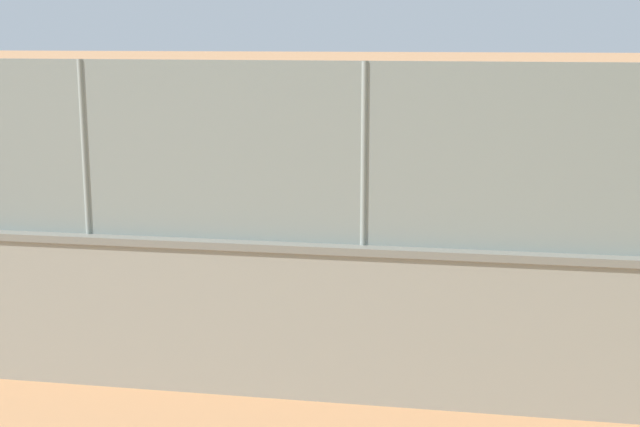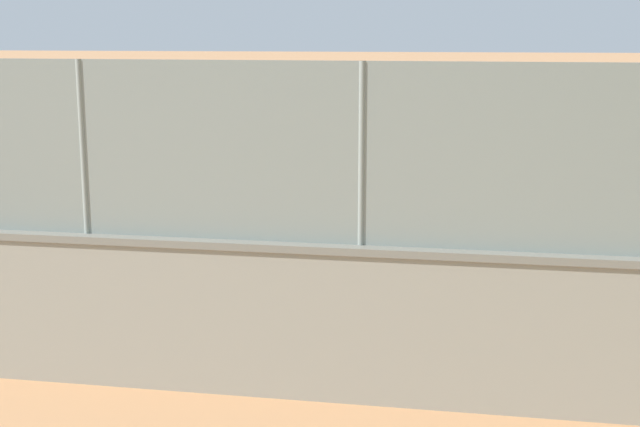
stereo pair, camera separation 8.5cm
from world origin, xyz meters
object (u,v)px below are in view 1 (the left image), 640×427
object	(u,v)px
spare_ball_by_wall	(607,369)
courtside_bench	(368,331)
player_near_wall_returning	(94,206)
player_baseline_waiting	(291,181)
sports_ball	(272,316)
player_crossing_court	(324,225)

from	to	relation	value
spare_ball_by_wall	courtside_bench	distance (m)	2.77
player_near_wall_returning	spare_ball_by_wall	world-z (taller)	player_near_wall_returning
spare_ball_by_wall	courtside_bench	bearing A→B (deg)	4.46
player_baseline_waiting	sports_ball	xyz separation A→B (m)	(-0.69, 5.50, -0.89)
player_baseline_waiting	sports_ball	bearing A→B (deg)	97.19
player_crossing_court	player_near_wall_returning	size ratio (longest dim) A/B	0.99
player_crossing_court	sports_ball	distance (m)	1.95
player_crossing_court	player_baseline_waiting	distance (m)	4.00
player_near_wall_returning	courtside_bench	xyz separation A→B (m)	(-4.88, 3.97, -0.57)
player_crossing_court	spare_ball_by_wall	bearing A→B (deg)	141.72
player_near_wall_returning	sports_ball	distance (m)	4.40
sports_ball	courtside_bench	size ratio (longest dim) A/B	0.14
player_baseline_waiting	spare_ball_by_wall	world-z (taller)	player_baseline_waiting
player_near_wall_returning	player_baseline_waiting	bearing A→B (deg)	-133.18
courtside_bench	sports_ball	bearing A→B (deg)	-45.68
player_baseline_waiting	sports_ball	size ratio (longest dim) A/B	7.32
sports_ball	spare_ball_by_wall	bearing A→B (deg)	163.46
sports_ball	player_baseline_waiting	bearing A→B (deg)	-82.81
player_crossing_court	player_baseline_waiting	world-z (taller)	player_crossing_court
player_baseline_waiting	player_near_wall_returning	bearing A→B (deg)	46.82
spare_ball_by_wall	courtside_bench	world-z (taller)	courtside_bench
sports_ball	courtside_bench	distance (m)	2.05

